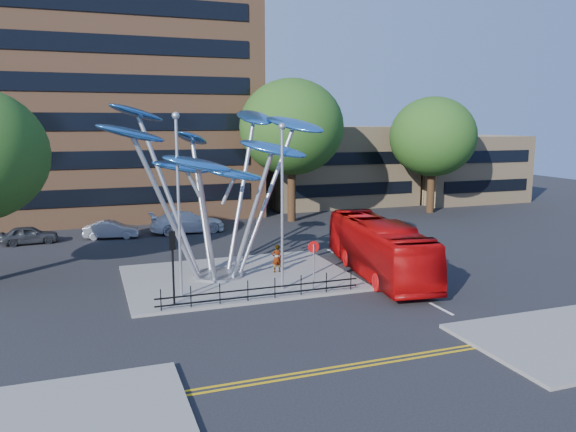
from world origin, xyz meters
name	(u,v)px	position (x,y,z in m)	size (l,w,h in m)	color
ground	(294,311)	(0.00, 0.00, 0.00)	(120.00, 120.00, 0.00)	black
traffic_island	(238,278)	(-1.00, 6.00, 0.07)	(12.00, 9.00, 0.15)	slate
double_yellow_near	(353,364)	(0.00, -6.00, 0.01)	(40.00, 0.12, 0.01)	gold
double_yellow_far	(357,368)	(0.00, -6.30, 0.01)	(40.00, 0.12, 0.01)	gold
brick_tower	(108,49)	(-6.00, 32.00, 15.00)	(25.00, 15.00, 30.00)	brown
low_building_near	(337,166)	(16.00, 30.00, 4.00)	(15.00, 8.00, 8.00)	tan
low_building_far	(462,168)	(30.00, 28.00, 3.50)	(12.00, 8.00, 7.00)	tan
tree_right	(292,127)	(8.00, 22.00, 8.04)	(8.80, 8.80, 12.11)	black
tree_far	(433,137)	(22.00, 22.00, 7.11)	(8.00, 8.00, 10.81)	black
leaf_sculpture	(214,153)	(-2.07, 6.68, 6.87)	(12.72, 9.54, 9.51)	#9EA0A5
street_lamp_left	(178,189)	(-4.50, 3.50, 5.36)	(0.36, 0.36, 8.80)	#9EA0A5
street_lamp_right	(282,192)	(0.50, 3.00, 5.09)	(0.36, 0.36, 8.30)	#9EA0A5
traffic_light_island	(173,252)	(-5.00, 2.50, 2.61)	(0.28, 0.18, 3.42)	black
no_entry_sign_island	(314,256)	(2.00, 2.52, 1.82)	(0.60, 0.10, 2.45)	#9EA0A5
pedestrian_railing_front	(262,291)	(-1.00, 1.70, 0.55)	(10.00, 0.06, 1.00)	black
red_bus	(379,248)	(6.60, 4.13, 1.56)	(2.61, 11.17, 3.11)	#B10809
pedestrian	(277,258)	(1.26, 6.13, 0.94)	(0.58, 0.38, 1.58)	gray
parked_car_left	(29,235)	(-12.53, 19.69, 0.64)	(1.52, 3.78, 1.29)	#3A3C41
parked_car_mid	(111,230)	(-6.99, 19.71, 0.64)	(1.36, 3.91, 1.29)	#AAADB2
parked_car_right	(187,222)	(-1.33, 20.03, 0.82)	(2.31, 5.68, 1.65)	white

